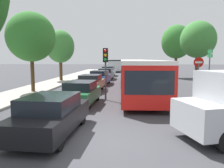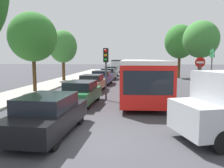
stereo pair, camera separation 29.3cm
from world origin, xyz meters
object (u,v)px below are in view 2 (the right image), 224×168
tree_left_far (63,47)px  articulated_bus (138,73)px  queued_car_black (48,114)px  queued_car_tan (92,83)px  queued_car_silver (111,71)px  traffic_light (106,62)px  city_bus_rear (118,65)px  no_entry_sign (200,71)px  direction_sign_post (212,61)px  queued_car_graphite (108,74)px  tree_left_mid (33,37)px  tree_right_mid (200,41)px  tree_right_far (180,43)px  queued_car_green (81,93)px  queued_car_blue (102,77)px

tree_left_far → articulated_bus: bearing=-37.2°
queued_car_black → articulated_bus: bearing=-13.9°
queued_car_tan → queued_car_silver: size_ratio=0.93×
traffic_light → city_bus_rear: bearing=-176.0°
no_entry_sign → direction_sign_post: size_ratio=0.78×
queued_car_tan → queued_car_graphite: size_ratio=0.97×
articulated_bus → tree_left_mid: 9.03m
tree_left_mid → tree_right_mid: size_ratio=0.97×
city_bus_rear → no_entry_sign: (7.88, -32.22, 0.46)m
queued_car_tan → no_entry_sign: (8.07, -2.18, 1.17)m
queued_car_black → direction_sign_post: 14.28m
queued_car_black → tree_left_mid: (-4.82, 9.30, 3.66)m
city_bus_rear → queued_car_silver: bearing=176.8°
city_bus_rear → direction_sign_post: bearing=-165.0°
tree_left_mid → tree_right_far: (14.39, 14.96, 0.57)m
articulated_bus → queued_car_green: 7.21m
queued_car_blue → queued_car_silver: bearing=3.4°
queued_car_green → queued_car_tan: (-0.33, 5.31, 0.00)m
traffic_light → tree_right_mid: (8.43, 8.87, 2.03)m
queued_car_blue → traffic_light: traffic_light is taller
queued_car_silver → articulated_bus: bearing=-163.2°
direction_sign_post → traffic_light: bearing=33.4°
direction_sign_post → tree_left_mid: 14.28m
tree_left_mid → tree_left_far: bearing=93.1°
queued_car_black → queued_car_graphite: (-0.20, 21.09, 0.00)m
articulated_bus → direction_sign_post: size_ratio=4.92×
direction_sign_post → tree_right_mid: 5.26m
queued_car_green → queued_car_black: bearing=-176.6°
queued_car_green → queued_car_tan: bearing=6.4°
queued_car_green → queued_car_blue: bearing=3.9°
tree_left_mid → direction_sign_post: bearing=5.7°
articulated_bus → tree_left_mid: tree_left_mid is taller
tree_left_mid → tree_right_far: size_ratio=0.85×
no_entry_sign → articulated_bus: bearing=-126.4°
queued_car_black → tree_right_mid: tree_right_mid is taller
queued_car_graphite → direction_sign_post: size_ratio=1.18×
articulated_bus → tree_right_far: 14.56m
city_bus_rear → no_entry_sign: no_entry_sign is taller
queued_car_green → tree_left_mid: 7.26m
traffic_light → tree_right_far: (8.31, 17.56, 2.46)m
queued_car_graphite → queued_car_black: bearing=-176.7°
queued_car_graphite → tree_left_mid: (-4.62, -11.80, 3.66)m
queued_car_silver → no_entry_sign: bearing=-153.6°
queued_car_black → tree_left_mid: 11.10m
queued_car_black → queued_car_tan: queued_car_black is taller
queued_car_graphite → queued_car_silver: (-0.17, 5.73, 0.03)m
direction_sign_post → queued_car_black: bearing=55.9°
queued_car_graphite → no_entry_sign: (7.88, -12.71, 1.14)m
queued_car_graphite → direction_sign_post: bearing=-134.8°
city_bus_rear → tree_right_mid: size_ratio=1.77×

